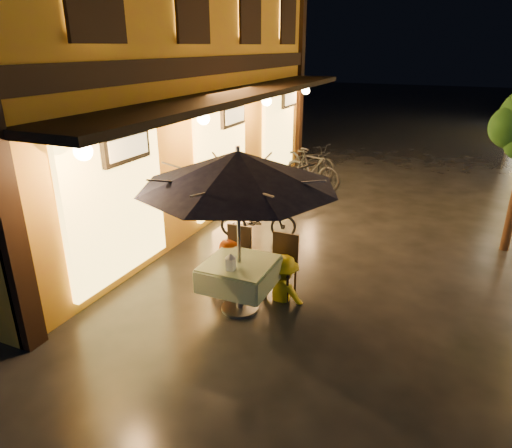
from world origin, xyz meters
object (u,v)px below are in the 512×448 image
at_px(patio_umbrella, 238,169).
at_px(table_lantern, 231,261).
at_px(bicycle_0, 258,219).
at_px(person_orange, 227,241).
at_px(person_yellow, 283,257).
at_px(cafe_table, 239,274).

relative_size(patio_umbrella, table_lantern, 11.03).
height_order(patio_umbrella, bicycle_0, patio_umbrella).
xyz_separation_m(person_orange, person_yellow, (0.93, 0.06, -0.12)).
bearing_deg(table_lantern, cafe_table, 90.00).
relative_size(patio_umbrella, person_orange, 1.68).
bearing_deg(cafe_table, person_yellow, 50.55).
height_order(cafe_table, table_lantern, table_lantern).
relative_size(cafe_table, person_orange, 0.60).
height_order(table_lantern, person_yellow, person_yellow).
distance_m(cafe_table, person_orange, 0.73).
xyz_separation_m(cafe_table, table_lantern, (0.00, -0.27, 0.33)).
bearing_deg(patio_umbrella, person_yellow, 50.55).
bearing_deg(person_yellow, person_orange, 6.68).
bearing_deg(patio_umbrella, person_orange, 132.38).
bearing_deg(person_orange, table_lantern, 120.32).
xyz_separation_m(person_yellow, bicycle_0, (-1.29, 2.03, -0.29)).
xyz_separation_m(cafe_table, person_yellow, (0.47, 0.57, 0.11)).
bearing_deg(cafe_table, bicycle_0, 107.64).
relative_size(cafe_table, patio_umbrella, 0.36).
xyz_separation_m(table_lantern, person_yellow, (0.47, 0.83, -0.22)).
distance_m(person_orange, bicycle_0, 2.16).
relative_size(cafe_table, person_yellow, 0.71).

